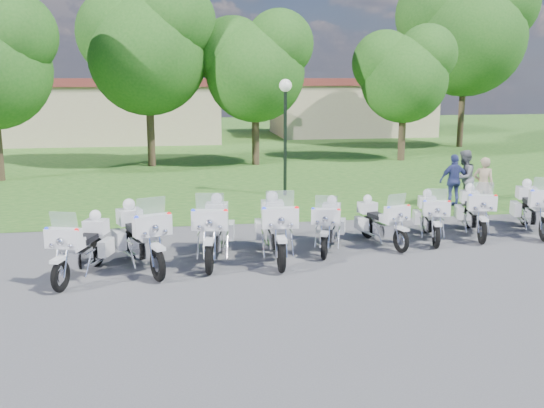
{
  "coord_description": "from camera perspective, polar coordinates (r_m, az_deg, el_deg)",
  "views": [
    {
      "loc": [
        -1.83,
        -13.86,
        4.14
      ],
      "look_at": [
        0.57,
        1.2,
        0.95
      ],
      "focal_mm": 40.0,
      "sensor_mm": 36.0,
      "label": 1
    }
  ],
  "objects": [
    {
      "name": "bystander_b",
      "position": [
        20.88,
        17.6,
        2.36
      ],
      "size": [
        1.11,
        1.11,
        1.82
      ],
      "primitive_type": "imported",
      "rotation": [
        0.0,
        0.0,
        -2.37
      ],
      "color": "slate",
      "rests_on": "ground"
    },
    {
      "name": "building_east",
      "position": [
        45.75,
        7.36,
        9.11
      ],
      "size": [
        11.44,
        7.28,
        4.1
      ],
      "color": "tan",
      "rests_on": "ground"
    },
    {
      "name": "grass_lawn",
      "position": [
        41.11,
        -6.47,
        5.96
      ],
      "size": [
        100.0,
        48.0,
        0.01
      ],
      "primitive_type": "cube",
      "color": "#20571B",
      "rests_on": "ground"
    },
    {
      "name": "motorcycle_8",
      "position": [
        17.94,
        23.41,
        -0.28
      ],
      "size": [
        1.21,
        2.38,
        1.64
      ],
      "rotation": [
        0.0,
        0.0,
        2.87
      ],
      "color": "black",
      "rests_on": "ground"
    },
    {
      "name": "lamp_post",
      "position": [
        21.32,
        1.26,
        9.0
      ],
      "size": [
        0.44,
        0.44,
        4.1
      ],
      "color": "black",
      "rests_on": "ground"
    },
    {
      "name": "tree_2",
      "position": [
        29.23,
        -1.69,
        13.13
      ],
      "size": [
        5.46,
        4.66,
        7.29
      ],
      "color": "#38281C",
      "rests_on": "ground"
    },
    {
      "name": "motorcycle_5",
      "position": [
        15.53,
        10.23,
        -1.59
      ],
      "size": [
        1.02,
        2.06,
        1.41
      ],
      "rotation": [
        0.0,
        0.0,
        3.39
      ],
      "color": "black",
      "rests_on": "ground"
    },
    {
      "name": "bystander_c",
      "position": [
        20.55,
        16.76,
        2.11
      ],
      "size": [
        1.02,
        0.46,
        1.71
      ],
      "primitive_type": "imported",
      "rotation": [
        0.0,
        0.0,
        3.19
      ],
      "color": "navy",
      "rests_on": "ground"
    },
    {
      "name": "motorcycle_1",
      "position": [
        13.66,
        -12.24,
        -2.95
      ],
      "size": [
        1.41,
        2.46,
        1.73
      ],
      "rotation": [
        0.0,
        0.0,
        3.5
      ],
      "color": "black",
      "rests_on": "ground"
    },
    {
      "name": "ground",
      "position": [
        14.58,
        -1.47,
        -4.68
      ],
      "size": [
        100.0,
        100.0,
        0.0
      ],
      "primitive_type": "plane",
      "color": "#4F4F54",
      "rests_on": "ground"
    },
    {
      "name": "motorcycle_3",
      "position": [
        14.06,
        0.37,
        -2.2
      ],
      "size": [
        0.93,
        2.62,
        1.76
      ],
      "rotation": [
        0.0,
        0.0,
        3.09
      ],
      "color": "black",
      "rests_on": "ground"
    },
    {
      "name": "motorcycle_4",
      "position": [
        14.89,
        5.36,
        -1.92
      ],
      "size": [
        1.19,
        2.1,
        1.47
      ],
      "rotation": [
        0.0,
        0.0,
        2.79
      ],
      "color": "black",
      "rests_on": "ground"
    },
    {
      "name": "tree_3",
      "position": [
        31.48,
        12.29,
        12.13
      ],
      "size": [
        5.06,
        4.32,
        6.75
      ],
      "color": "#38281C",
      "rests_on": "ground"
    },
    {
      "name": "bystander_a",
      "position": [
        20.04,
        19.25,
        1.72
      ],
      "size": [
        0.74,
        0.61,
        1.72
      ],
      "primitive_type": "imported",
      "rotation": [
        0.0,
        0.0,
        2.76
      ],
      "color": "tan",
      "rests_on": "ground"
    },
    {
      "name": "tree_1",
      "position": [
        29.33,
        -11.77,
        14.5
      ],
      "size": [
        6.39,
        5.46,
        8.52
      ],
      "color": "#38281C",
      "rests_on": "ground"
    },
    {
      "name": "motorcycle_2",
      "position": [
        13.99,
        -5.49,
        -2.38
      ],
      "size": [
        1.1,
        2.56,
        1.73
      ],
      "rotation": [
        0.0,
        0.0,
        2.98
      ],
      "color": "black",
      "rests_on": "ground"
    },
    {
      "name": "building_west",
      "position": [
        42.12,
        -14.87,
        8.6
      ],
      "size": [
        14.56,
        8.32,
        4.1
      ],
      "color": "tan",
      "rests_on": "ground"
    },
    {
      "name": "motorcycle_0",
      "position": [
        13.4,
        -17.47,
        -3.82
      ],
      "size": [
        1.21,
        2.25,
        1.56
      ],
      "rotation": [
        0.0,
        0.0,
        2.83
      ],
      "color": "black",
      "rests_on": "ground"
    },
    {
      "name": "motorcycle_7",
      "position": [
        17.06,
        18.52,
        -0.61
      ],
      "size": [
        1.13,
        2.27,
        1.55
      ],
      "rotation": [
        0.0,
        0.0,
        2.88
      ],
      "color": "black",
      "rests_on": "ground"
    },
    {
      "name": "motorcycle_6",
      "position": [
        16.29,
        14.71,
        -1.09
      ],
      "size": [
        1.04,
        2.14,
        1.46
      ],
      "rotation": [
        0.0,
        0.0,
        2.9
      ],
      "color": "black",
      "rests_on": "ground"
    },
    {
      "name": "tree_4",
      "position": [
        38.83,
        17.75,
        15.68
      ],
      "size": [
        8.07,
        6.89,
        10.76
      ],
      "color": "#38281C",
      "rests_on": "ground"
    }
  ]
}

